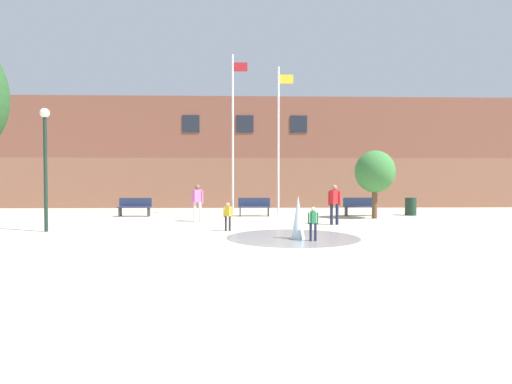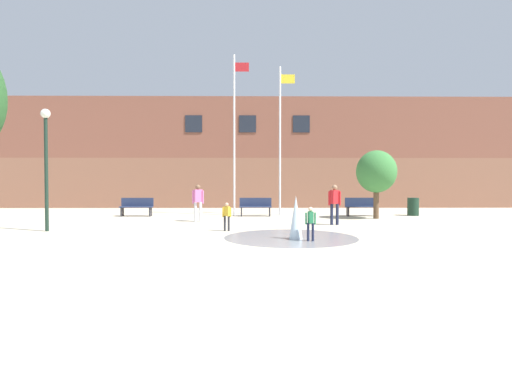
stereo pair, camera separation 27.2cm
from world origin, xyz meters
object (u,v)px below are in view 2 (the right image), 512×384
child_with_pink_shirt (311,221)px  park_bench_near_trashcan (361,206)px  lamp_post_left_lane (46,152)px  street_tree_near_building (376,172)px  teen_by_trashcan (198,200)px  flagpole_right (281,136)px  park_bench_under_right_flagpole (256,206)px  trash_can (413,207)px  adult_watching (335,201)px  child_running (227,214)px  park_bench_under_left_flagpole (137,207)px  flagpole_left (235,130)px

child_with_pink_shirt → park_bench_near_trashcan: bearing=-30.8°
lamp_post_left_lane → street_tree_near_building: size_ratio=1.33×
teen_by_trashcan → flagpole_right: flagpole_right is taller
park_bench_near_trashcan → street_tree_near_building: bearing=-79.6°
park_bench_under_right_flagpole → teen_by_trashcan: size_ratio=1.01×
flagpole_right → trash_can: 7.60m
adult_watching → lamp_post_left_lane: (-10.37, -1.90, 1.79)m
child_running → flagpole_right: size_ratio=0.13×
park_bench_under_left_flagpole → flagpole_right: bearing=4.1°
child_running → flagpole_left: bearing=122.5°
flagpole_right → trash_can: (6.70, -0.31, -3.57)m
flagpole_left → park_bench_near_trashcan: bearing=-4.2°
flagpole_left → flagpole_right: size_ratio=1.08×
adult_watching → child_running: adult_watching is taller
park_bench_under_left_flagpole → lamp_post_left_lane: bearing=-102.8°
trash_can → street_tree_near_building: street_tree_near_building is taller
park_bench_under_left_flagpole → street_tree_near_building: street_tree_near_building is taller
park_bench_under_right_flagpole → flagpole_left: 4.02m
flagpole_right → lamp_post_left_lane: (-8.56, -6.53, -1.30)m
teen_by_trashcan → child_with_pink_shirt: size_ratio=1.61×
flagpole_right → flagpole_left: bearing=180.0°
park_bench_under_right_flagpole → flagpole_right: flagpole_right is taller
park_bench_near_trashcan → lamp_post_left_lane: size_ratio=0.38×
child_running → adult_watching: bearing=57.4°
child_with_pink_shirt → child_running: bearing=40.3°
park_bench_near_trashcan → street_tree_near_building: (0.27, -1.49, 1.69)m
park_bench_under_left_flagpole → park_bench_under_right_flagpole: 5.91m
adult_watching → child_running: 4.58m
child_with_pink_shirt → child_running: (-2.56, 2.39, 0.00)m
park_bench_under_left_flagpole → flagpole_right: flagpole_right is taller
flagpole_left → lamp_post_left_lane: bearing=-133.7°
trash_can → adult_watching: bearing=-138.5°
park_bench_under_right_flagpole → child_with_pink_shirt: (1.50, -8.43, 0.10)m
adult_watching → flagpole_right: bearing=75.8°
child_with_pink_shirt → flagpole_left: 10.02m
teen_by_trashcan → trash_can: teen_by_trashcan is taller
park_bench_near_trashcan → flagpole_right: flagpole_right is taller
street_tree_near_building → trash_can: bearing=34.5°
trash_can → park_bench_near_trashcan: bearing=-176.6°
adult_watching → child_with_pink_shirt: size_ratio=1.61×
teen_by_trashcan → child_with_pink_shirt: teen_by_trashcan is taller
trash_can → flagpole_left: bearing=178.1°
park_bench_under_right_flagpole → trash_can: (7.98, 0.21, -0.03)m
park_bench_under_left_flagpole → park_bench_near_trashcan: 11.22m
flagpole_right → adult_watching: bearing=-68.7°
trash_can → teen_by_trashcan: bearing=-164.3°
park_bench_near_trashcan → street_tree_near_building: 2.27m
park_bench_under_right_flagpole → flagpole_right: 3.80m
adult_watching → child_with_pink_shirt: 4.61m
park_bench_under_right_flagpole → trash_can: bearing=1.5°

